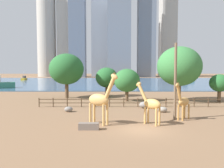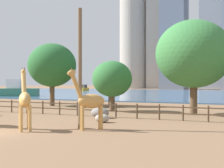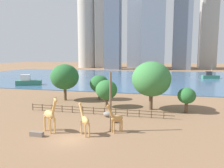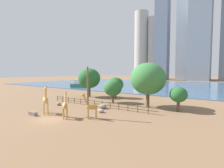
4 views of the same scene
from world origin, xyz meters
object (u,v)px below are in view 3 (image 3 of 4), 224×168
Objects in this scene: utility_pole at (111,102)px; boulder_small at (46,115)px; tree_right_small at (151,79)px; boat_ferry at (210,76)px; tree_left_small at (65,77)px; boat_sailboat at (61,72)px; giraffe_tall at (116,118)px; giraffe_young at (50,115)px; tree_right_tall at (187,96)px; feeding_trough at (37,134)px; tree_left_large at (106,90)px; boat_tug at (28,82)px; giraffe_companion at (85,120)px; boulder_by_pole at (108,114)px; boulder_near_fence at (114,120)px; tree_center_broad at (99,84)px.

boulder_small is (-12.25, 4.21, -3.74)m from utility_pole.
tree_right_small is 1.22× the size of boat_ferry.
boat_sailboat is (-35.32, 67.58, -4.50)m from tree_left_small.
giraffe_tall is 0.80× the size of giraffe_young.
feeding_trough is at bearing -139.85° from tree_right_tall.
utility_pole is 1.49× the size of tree_left_large.
tree_left_small is at bearing 102.52° from boulder_small.
boulder_small is 0.12× the size of boat_tug.
utility_pole is 14.46m from tree_right_small.
boat_tug reaches higher than boulder_small.
giraffe_companion is 0.82× the size of giraffe_young.
boulder_by_pole is at bearing 89.82° from giraffe_young.
tree_right_small is (6.70, 6.79, 5.43)m from boulder_by_pole.
boat_sailboat is (-51.41, 85.59, -0.99)m from giraffe_tall.
tree_left_small reaches higher than boat_sailboat.
tree_left_large is at bearing -179.80° from tree_right_small.
tree_left_large is at bearing 176.54° from tree_right_tall.
tree_left_small is at bearing 130.57° from utility_pole.
tree_right_small is at bearing 62.80° from boulder_near_fence.
giraffe_young is 50.00m from boat_tug.
tree_left_small is 0.96× the size of boat_tug.
tree_right_small is (8.80, 0.03, 2.39)m from tree_left_large.
boulder_by_pole is 0.92× the size of feeding_trough.
tree_left_large is at bearing -59.51° from boat_tug.
boulder_near_fence is (-1.21, 4.12, -1.59)m from giraffe_tall.
tree_left_large reaches higher than tree_right_tall.
tree_left_large is 12.00m from tree_left_small.
feeding_trough is at bearing 64.35° from giraffe_companion.
boulder_near_fence is (7.49, 6.11, -2.08)m from giraffe_young.
tree_right_small reaches higher than boulder_by_pole.
tree_center_broad is 8.08m from tree_left_small.
giraffe_companion is 82.63m from boat_ferry.
tree_left_large is (4.58, 17.60, 3.21)m from feeding_trough.
giraffe_tall is at bearing -107.13° from giraffe_companion.
giraffe_tall is 0.51× the size of utility_pole.
tree_left_small is at bearing -160.99° from tree_center_broad.
boat_ferry is at bearing 67.31° from boulder_by_pole.
boat_tug is at bearing 135.80° from utility_pole.
giraffe_tall is at bearing -69.82° from tree_left_large.
boulder_near_fence is 20.99m from tree_left_small.
tree_left_large is at bearing -21.12° from tree_left_small.
boulder_small is at bearing 161.03° from utility_pole.
giraffe_tall is 10.50m from feeding_trough.
boat_tug is at bearing 128.30° from boulder_small.
tree_left_small reaches higher than giraffe_tall.
boat_ferry reaches higher than boulder_by_pole.
giraffe_companion is 0.85× the size of boat_sailboat.
tree_left_small is 20.30m from tree_right_small.
tree_right_small is 49.36m from boat_tug.
boat_tug reaches higher than boulder_near_fence.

